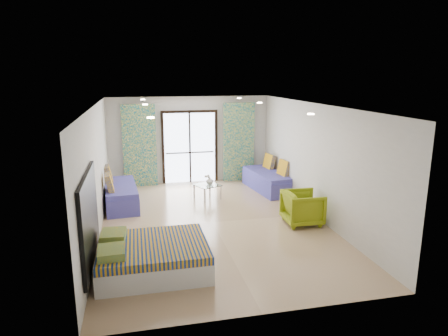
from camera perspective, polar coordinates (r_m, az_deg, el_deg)
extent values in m
cube|color=black|center=(12.46, -4.99, 8.04)|extent=(1.76, 0.08, 0.08)
cube|color=black|center=(12.53, -8.70, 2.70)|extent=(0.08, 0.08, 2.20)
cube|color=black|center=(12.75, -1.14, 3.03)|extent=(0.08, 0.08, 2.20)
cube|color=black|center=(12.61, -4.89, 2.87)|extent=(0.05, 0.06, 2.20)
cube|color=#595451|center=(12.66, -4.89, 2.22)|extent=(1.52, 0.03, 0.04)
cube|color=white|center=(12.34, -11.97, 3.11)|extent=(1.00, 0.10, 2.50)
cube|color=white|center=(12.75, 2.12, 3.70)|extent=(1.00, 0.10, 2.50)
cylinder|color=#FFE0B2|center=(6.63, -10.45, 7.09)|extent=(0.12, 0.12, 0.02)
cylinder|color=#FFE0B2|center=(7.29, 12.30, 7.55)|extent=(0.12, 0.12, 0.02)
cylinder|color=#FFE0B2|center=(9.62, -11.22, 8.89)|extent=(0.12, 0.12, 0.02)
cylinder|color=#FFE0B2|center=(10.08, 5.10, 9.28)|extent=(0.12, 0.12, 0.02)
cylinder|color=#FFE0B2|center=(11.61, -11.51, 9.58)|extent=(0.12, 0.12, 0.02)
cylinder|color=#FFE0B2|center=(12.00, 2.17, 9.94)|extent=(0.12, 0.12, 0.02)
cube|color=black|center=(6.95, -18.68, -6.86)|extent=(0.06, 2.10, 1.50)
cube|color=silver|center=(8.13, -17.89, -3.89)|extent=(0.02, 0.10, 0.10)
cube|color=silver|center=(7.24, -9.99, -12.93)|extent=(1.87, 1.50, 0.37)
cube|color=navy|center=(7.13, -10.07, -11.07)|extent=(1.86, 1.53, 0.14)
cube|color=#197162|center=(6.76, -15.80, -11.51)|extent=(0.45, 0.54, 0.13)
cube|color=#197162|center=(7.41, -15.53, -9.24)|extent=(0.46, 0.54, 0.13)
cube|color=#4643A1|center=(10.80, -14.47, -4.07)|extent=(0.93, 2.06, 0.45)
cube|color=#4643A1|center=(10.72, -14.56, -2.64)|extent=(0.91, 2.02, 0.11)
cube|color=navy|center=(10.20, -16.08, -2.05)|extent=(0.26, 0.52, 0.46)
cube|color=navy|center=(11.11, -16.19, -0.83)|extent=(0.26, 0.52, 0.46)
cube|color=#4643A1|center=(11.90, 6.23, -2.12)|extent=(1.04, 2.09, 0.45)
cube|color=#4643A1|center=(11.83, 6.27, -0.82)|extent=(1.02, 2.05, 0.11)
cube|color=navy|center=(11.50, 8.57, 0.01)|extent=(0.29, 0.53, 0.46)
cube|color=navy|center=(12.30, 6.49, 0.94)|extent=(0.29, 0.53, 0.46)
cylinder|color=silver|center=(10.69, -2.76, -3.99)|extent=(0.06, 0.06, 0.39)
cylinder|color=silver|center=(10.98, -0.47, -3.51)|extent=(0.06, 0.06, 0.39)
cylinder|color=silver|center=(11.11, -4.28, -3.34)|extent=(0.06, 0.06, 0.39)
cylinder|color=silver|center=(11.39, -2.04, -2.89)|extent=(0.06, 0.06, 0.39)
cube|color=#8CA59E|center=(10.98, -2.40, -2.44)|extent=(0.80, 0.80, 0.02)
sphere|color=white|center=(10.95, -2.20, -1.32)|extent=(0.07, 0.07, 0.07)
sphere|color=white|center=(10.96, -2.55, -1.21)|extent=(0.07, 0.07, 0.07)
sphere|color=white|center=(10.89, -2.62, -1.20)|extent=(0.07, 0.07, 0.07)
sphere|color=white|center=(10.87, -2.27, -1.11)|extent=(0.07, 0.07, 0.07)
imported|color=white|center=(11.01, -2.07, -1.80)|extent=(0.27, 0.28, 0.20)
imported|color=#859813|center=(9.33, 11.18, -5.38)|extent=(0.78, 0.83, 0.84)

